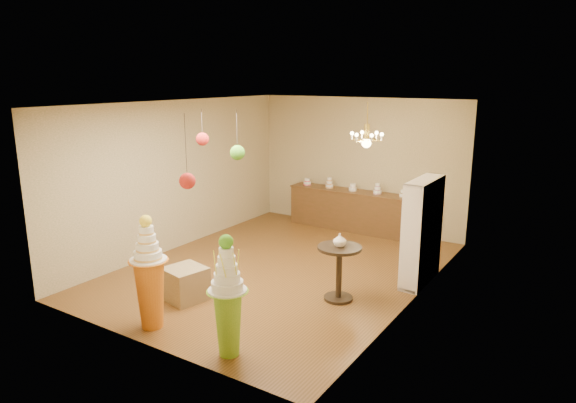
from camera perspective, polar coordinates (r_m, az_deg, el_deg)
The scene contains 17 objects.
floor at distance 9.52m, azimuth -0.79°, elevation -7.49°, with size 6.50×6.50×0.00m, color brown.
ceiling at distance 8.89m, azimuth -0.85°, elevation 10.86°, with size 6.50×6.50×0.00m, color white.
wall_back at distance 11.89m, azimuth 7.87°, elevation 4.17°, with size 5.00×0.04×3.00m, color tan.
wall_front at distance 6.71m, azimuth -16.33°, elevation -3.68°, with size 5.00×0.04×3.00m, color tan.
wall_left at distance 10.64m, azimuth -12.14°, elevation 2.88°, with size 0.04×6.50×3.00m, color tan.
wall_right at distance 8.02m, azimuth 14.26°, elevation -0.73°, with size 0.04×6.50×3.00m, color tan.
pedestal_green at distance 6.56m, azimuth -6.69°, elevation -11.53°, with size 0.63×0.63×1.59m.
pedestal_orange at distance 7.45m, azimuth -15.09°, elevation -8.79°, with size 0.67×0.67×1.63m.
burlap_riser at distance 8.35m, azimuth -11.33°, elevation -8.94°, with size 0.58×0.58×0.53m, color #927A4F.
sideboard at distance 11.85m, azimuth 7.14°, elevation -0.89°, with size 3.04×0.54×1.16m.
shelving_unit at distance 8.96m, azimuth 14.70°, elevation -3.22°, with size 0.33×1.20×1.80m.
round_table at distance 8.11m, azimuth 5.70°, elevation -7.08°, with size 0.70×0.70×0.88m.
vase at distance 7.97m, azimuth 5.77°, elevation -4.27°, with size 0.20×0.20×0.21m, color white.
pom_red_left at distance 6.75m, azimuth -11.12°, elevation 2.27°, with size 0.21×0.21×0.98m.
pom_green_mid at distance 7.26m, azimuth -5.64°, elevation 5.43°, with size 0.21×0.21×0.70m.
pom_red_right at distance 7.49m, azimuth -9.49°, elevation 6.86°, with size 0.19×0.19×0.52m.
chandelier at distance 9.63m, azimuth 8.72°, elevation 6.75°, with size 0.76×0.76×0.85m.
Camera 1 is at (4.90, -7.41, 3.44)m, focal length 32.00 mm.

